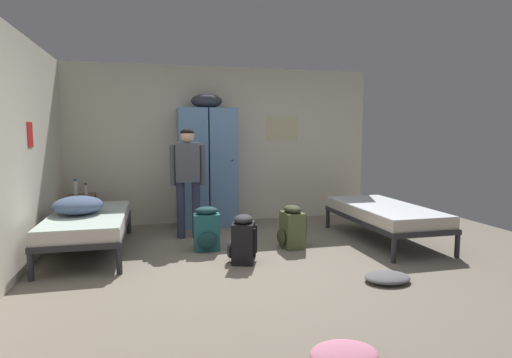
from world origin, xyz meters
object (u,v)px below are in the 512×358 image
(clothes_pile_pink, at_px, (344,354))
(backpack_black, at_px, (243,240))
(water_bottle, at_px, (75,187))
(person_traveler, at_px, (188,173))
(clothes_pile_grey, at_px, (387,277))
(bedding_heap, at_px, (78,205))
(backpack_olive, at_px, (291,228))
(shelf_unit, at_px, (82,209))
(bed_left_rear, at_px, (88,222))
(lotion_bottle, at_px, (86,189))
(backpack_teal, at_px, (207,230))
(locker_bank, at_px, (207,165))
(bed_right, at_px, (384,213))

(clothes_pile_pink, bearing_deg, backpack_black, 95.29)
(backpack_black, bearing_deg, water_bottle, 136.23)
(person_traveler, bearing_deg, clothes_pile_grey, -51.92)
(bedding_heap, distance_m, backpack_olive, 2.65)
(shelf_unit, height_order, bedding_heap, bedding_heap)
(bed_left_rear, height_order, clothes_pile_pink, bed_left_rear)
(bed_left_rear, height_order, person_traveler, person_traveler)
(water_bottle, relative_size, lotion_bottle, 1.34)
(shelf_unit, height_order, water_bottle, water_bottle)
(bed_left_rear, bearing_deg, backpack_olive, -8.65)
(lotion_bottle, distance_m, clothes_pile_grey, 4.36)
(bedding_heap, bearing_deg, water_bottle, 100.73)
(person_traveler, relative_size, water_bottle, 6.68)
(lotion_bottle, bearing_deg, backpack_olive, -29.13)
(bed_left_rear, height_order, lotion_bottle, lotion_bottle)
(shelf_unit, height_order, bed_left_rear, shelf_unit)
(shelf_unit, bearing_deg, backpack_black, -44.60)
(backpack_teal, bearing_deg, shelf_unit, 140.59)
(backpack_black, bearing_deg, locker_bank, 93.86)
(locker_bank, xyz_separation_m, clothes_pile_grey, (1.40, -2.99, -0.93))
(shelf_unit, distance_m, clothes_pile_grey, 4.40)
(bedding_heap, height_order, backpack_black, bedding_heap)
(bed_left_rear, relative_size, backpack_olive, 3.45)
(water_bottle, height_order, clothes_pile_pink, water_bottle)
(locker_bank, xyz_separation_m, shelf_unit, (-1.87, -0.04, -0.62))
(locker_bank, height_order, lotion_bottle, locker_bank)
(locker_bank, bearing_deg, lotion_bottle, -177.33)
(backpack_black, bearing_deg, lotion_bottle, 134.97)
(clothes_pile_pink, bearing_deg, water_bottle, 118.65)
(person_traveler, xyz_separation_m, clothes_pile_grey, (1.76, -2.25, -0.88))
(backpack_black, relative_size, clothes_pile_grey, 1.18)
(backpack_teal, xyz_separation_m, backpack_black, (0.33, -0.60, 0.00))
(locker_bank, relative_size, lotion_bottle, 12.13)
(locker_bank, bearing_deg, bed_right, -34.88)
(bed_right, distance_m, bedding_heap, 3.96)
(shelf_unit, xyz_separation_m, clothes_pile_pink, (2.21, -4.17, -0.30))
(water_bottle, bearing_deg, backpack_teal, -38.51)
(bedding_heap, height_order, backpack_teal, bedding_heap)
(backpack_olive, relative_size, backpack_black, 1.00)
(water_bottle, xyz_separation_m, clothes_pile_pink, (2.29, -4.19, -0.63))
(lotion_bottle, height_order, backpack_black, lotion_bottle)
(locker_bank, bearing_deg, water_bottle, -179.30)
(bed_right, bearing_deg, clothes_pile_grey, -119.50)
(shelf_unit, xyz_separation_m, lotion_bottle, (0.07, -0.04, 0.30))
(locker_bank, height_order, bed_left_rear, locker_bank)
(lotion_bottle, bearing_deg, bedding_heap, -86.24)
(backpack_olive, xyz_separation_m, clothes_pile_grey, (0.52, -1.41, -0.22))
(bed_right, height_order, backpack_black, backpack_black)
(person_traveler, xyz_separation_m, backpack_olive, (1.24, -0.83, -0.66))
(water_bottle, height_order, backpack_black, water_bottle)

